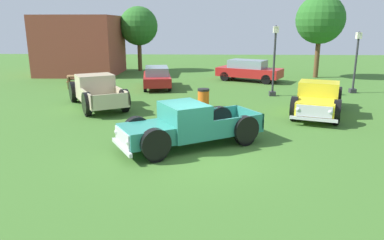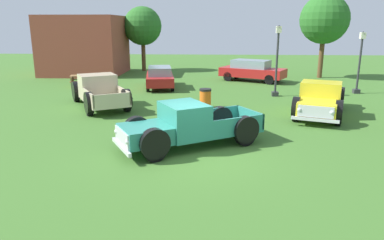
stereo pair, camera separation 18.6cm
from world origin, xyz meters
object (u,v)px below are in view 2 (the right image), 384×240
object	(u,v)px
pickup_truck_foreground	(182,127)
picnic_table	(85,79)
oak_tree_west	(143,26)
lamp_post_near	(360,61)
sedan_distant_b	(252,70)
trash_can	(205,98)
oak_tree_east	(325,20)
pickup_truck_behind_right	(320,100)
lamp_post_far	(277,60)
sedan_distant_a	(160,77)
pickup_truck_behind_left	(98,90)

from	to	relation	value
pickup_truck_foreground	picnic_table	distance (m)	13.99
pickup_truck_foreground	oak_tree_west	world-z (taller)	oak_tree_west
lamp_post_near	oak_tree_west	bearing A→B (deg)	144.96
sedan_distant_b	lamp_post_near	world-z (taller)	lamp_post_near
pickup_truck_foreground	trash_can	distance (m)	6.07
oak_tree_east	oak_tree_west	world-z (taller)	oak_tree_east
pickup_truck_behind_right	lamp_post_far	size ratio (longest dim) A/B	1.34
picnic_table	oak_tree_west	bearing A→B (deg)	75.76
picnic_table	lamp_post_far	bearing A→B (deg)	-11.97
oak_tree_west	sedan_distant_a	bearing A→B (deg)	-73.24
pickup_truck_behind_left	oak_tree_east	distance (m)	18.18
lamp_post_near	sedan_distant_b	bearing A→B (deg)	141.87
lamp_post_near	picnic_table	size ratio (longest dim) A/B	1.70
lamp_post_far	pickup_truck_behind_right	bearing A→B (deg)	-75.70
sedan_distant_a	trash_can	xyz separation A→B (m)	(3.08, -5.69, -0.25)
trash_can	oak_tree_west	bearing A→B (deg)	111.49
pickup_truck_foreground	pickup_truck_behind_right	xyz separation A→B (m)	(5.81, 4.62, 0.02)
sedan_distant_b	oak_tree_east	world-z (taller)	oak_tree_east
pickup_truck_foreground	oak_tree_west	xyz separation A→B (m)	(-5.18, 20.83, 3.17)
sedan_distant_a	sedan_distant_b	xyz separation A→B (m)	(6.31, 3.24, 0.08)
sedan_distant_a	sedan_distant_b	size ratio (longest dim) A/B	0.88
lamp_post_far	lamp_post_near	bearing A→B (deg)	12.81
picnic_table	trash_can	distance (m)	9.97
lamp_post_far	oak_tree_west	xyz separation A→B (m)	(-9.80, 11.55, 1.79)
sedan_distant_a	lamp_post_near	size ratio (longest dim) A/B	1.20
pickup_truck_foreground	sedan_distant_b	xyz separation A→B (m)	(3.87, 14.96, 0.09)
pickup_truck_behind_right	pickup_truck_behind_left	bearing A→B (deg)	170.86
pickup_truck_behind_left	picnic_table	bearing A→B (deg)	115.40
pickup_truck_foreground	pickup_truck_behind_left	xyz separation A→B (m)	(-4.85, 6.33, 0.04)
pickup_truck_behind_right	lamp_post_far	xyz separation A→B (m)	(-1.19, 4.66, 1.36)
lamp_post_near	picnic_table	bearing A→B (deg)	175.28
picnic_table	oak_tree_east	size ratio (longest dim) A/B	0.34
picnic_table	oak_tree_west	size ratio (longest dim) A/B	0.38
pickup_truck_behind_right	sedan_distant_a	bearing A→B (deg)	139.25
pickup_truck_behind_left	sedan_distant_a	distance (m)	5.90
sedan_distant_a	lamp_post_near	distance (m)	12.23
sedan_distant_b	lamp_post_far	bearing A→B (deg)	-82.53
pickup_truck_behind_left	trash_can	world-z (taller)	pickup_truck_behind_left
trash_can	lamp_post_near	bearing A→B (deg)	25.98
pickup_truck_foreground	pickup_truck_behind_left	distance (m)	7.97
pickup_truck_behind_left	picnic_table	xyz separation A→B (m)	(-2.61, 5.51, -0.26)
pickup_truck_behind_left	sedan_distant_a	world-z (taller)	pickup_truck_behind_left
lamp_post_far	oak_tree_east	bearing A→B (deg)	58.72
sedan_distant_b	lamp_post_far	distance (m)	5.88
sedan_distant_b	lamp_post_far	size ratio (longest dim) A/B	1.24
pickup_truck_foreground	oak_tree_east	world-z (taller)	oak_tree_east
pickup_truck_behind_left	lamp_post_far	bearing A→B (deg)	17.28
oak_tree_east	lamp_post_far	bearing A→B (deg)	-121.28
sedan_distant_a	oak_tree_east	bearing A→B (deg)	24.42
lamp_post_near	sedan_distant_a	bearing A→B (deg)	173.87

